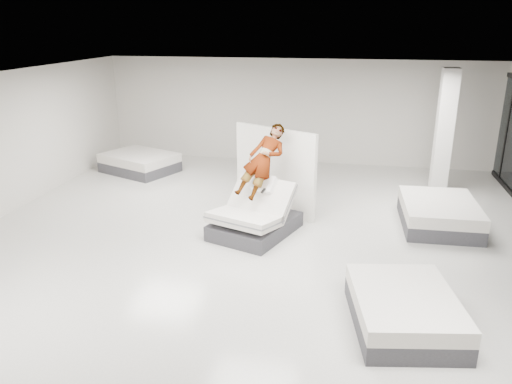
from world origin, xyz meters
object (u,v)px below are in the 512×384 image
(person, at_px, (263,175))
(hero_bed, at_px, (255,218))
(divider_panel, at_px, (275,171))
(column, at_px, (444,133))
(remote, at_px, (263,191))
(flat_bed_left_far, at_px, (140,163))
(flat_bed_right_far, at_px, (439,214))
(flat_bed_right_near, at_px, (404,310))

(person, bearing_deg, hero_bed, -90.00)
(divider_panel, distance_m, column, 4.49)
(divider_panel, bearing_deg, column, 55.77)
(remote, bearing_deg, flat_bed_left_far, 158.50)
(remote, xyz_separation_m, flat_bed_left_far, (-4.46, 3.96, -0.72))
(divider_panel, relative_size, flat_bed_right_far, 1.05)
(person, relative_size, flat_bed_left_far, 0.71)
(person, xyz_separation_m, flat_bed_right_near, (2.68, -3.20, -0.95))
(hero_bed, bearing_deg, person, 69.89)
(divider_panel, relative_size, flat_bed_left_far, 0.91)
(hero_bed, relative_size, remote, 15.46)
(person, bearing_deg, flat_bed_left_far, 160.99)
(hero_bed, bearing_deg, column, 39.60)
(divider_panel, xyz_separation_m, column, (3.93, 2.09, 0.60))
(divider_panel, distance_m, flat_bed_right_far, 3.72)
(flat_bed_left_far, distance_m, column, 8.51)
(person, relative_size, flat_bed_right_far, 0.83)
(remote, distance_m, column, 5.31)
(remote, bearing_deg, person, 122.15)
(hero_bed, relative_size, person, 1.25)
(flat_bed_right_near, bearing_deg, divider_panel, 121.54)
(person, distance_m, flat_bed_left_far, 5.71)
(divider_panel, height_order, flat_bed_right_near, divider_panel)
(flat_bed_right_near, xyz_separation_m, column, (1.34, 6.31, 1.34))
(flat_bed_right_far, bearing_deg, flat_bed_left_far, 161.80)
(remote, relative_size, divider_panel, 0.06)
(column, bearing_deg, flat_bed_left_far, 176.99)
(remote, distance_m, divider_panel, 1.43)
(person, distance_m, flat_bed_right_near, 4.28)
(person, xyz_separation_m, flat_bed_right_far, (3.74, 0.89, -0.93))
(person, distance_m, divider_panel, 1.05)
(hero_bed, xyz_separation_m, remote, (0.20, -0.09, 0.65))
(flat_bed_right_far, distance_m, column, 2.60)
(flat_bed_right_far, relative_size, flat_bed_right_near, 0.99)
(flat_bed_right_far, height_order, flat_bed_right_near, flat_bed_right_far)
(divider_panel, relative_size, flat_bed_right_near, 1.04)
(column, bearing_deg, flat_bed_right_far, -97.26)
(person, height_order, flat_bed_left_far, person)
(flat_bed_right_far, height_order, column, column)
(remote, relative_size, column, 0.04)
(flat_bed_right_near, bearing_deg, remote, 132.91)
(person, relative_size, column, 0.54)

